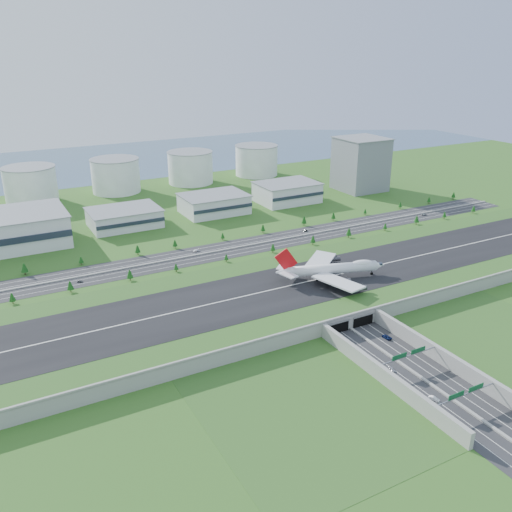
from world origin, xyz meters
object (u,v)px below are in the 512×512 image
car_4 (80,281)px  car_2 (387,337)px  car_5 (305,231)px  car_0 (392,369)px  office_tower (361,164)px  car_6 (424,214)px  fuel_tank_a (31,185)px  boeing_747 (331,269)px  car_1 (434,398)px  car_7 (196,251)px

car_4 → car_2: bearing=-124.0°
car_5 → car_0: bearing=-41.5°
office_tower → car_6: 108.86m
office_tower → fuel_tank_a: size_ratio=1.10×
office_tower → boeing_747: office_tower is taller
car_4 → car_1: bearing=-135.6°
car_5 → fuel_tank_a: bearing=-157.3°
fuel_tank_a → car_1: (112.71, -429.79, -16.58)m
car_7 → car_1: bearing=-1.4°
car_4 → boeing_747: bearing=-106.3°
car_2 → car_1: bearing=65.5°
car_6 → fuel_tank_a: bearing=63.9°
car_1 → car_4: 234.37m
fuel_tank_a → car_2: 400.14m
boeing_747 → car_1: (-27.99, -117.74, -13.51)m
car_2 → car_5: 180.61m
car_2 → boeing_747: bearing=-104.1°
car_2 → car_0: bearing=48.0°
car_0 → car_1: size_ratio=0.89×
car_1 → car_4: (-112.19, 205.77, -0.15)m
office_tower → car_2: bearing=-125.8°
boeing_747 → car_6: bearing=45.5°
car_4 → car_0: bearing=-132.2°
car_1 → car_2: car_2 is taller
car_0 → car_4: size_ratio=1.13×
car_2 → car_7: 175.07m
office_tower → boeing_747: bearing=-132.3°
car_6 → car_5: bearing=93.0°
car_1 → car_5: size_ratio=1.10×
car_1 → car_6: car_1 is taller
car_0 → car_1: bearing=-73.8°
boeing_747 → car_0: size_ratio=16.50×
fuel_tank_a → boeing_747: (140.70, -312.05, -3.07)m
boeing_747 → car_0: 96.09m
office_tower → fuel_tank_a: bearing=160.2°
fuel_tank_a → car_7: bearing=-66.5°
car_0 → car_2: 31.08m
car_1 → office_tower: bearing=35.5°
car_1 → car_6: bearing=25.3°
car_4 → car_6: (311.73, 3.75, 0.10)m
boeing_747 → car_6: (171.54, 91.79, -13.56)m
car_1 → car_4: bearing=97.5°
office_tower → car_2: office_tower is taller
car_1 → boeing_747: bearing=55.5°
office_tower → car_5: 161.63m
car_2 → car_6: car_2 is taller
office_tower → car_0: (-207.82, -287.80, -26.64)m
car_2 → car_4: size_ratio=1.56×
car_0 → car_6: (200.07, 182.53, 0.01)m
car_0 → car_2: size_ratio=0.72×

